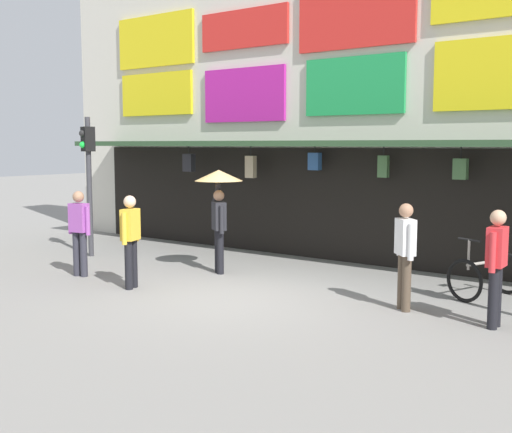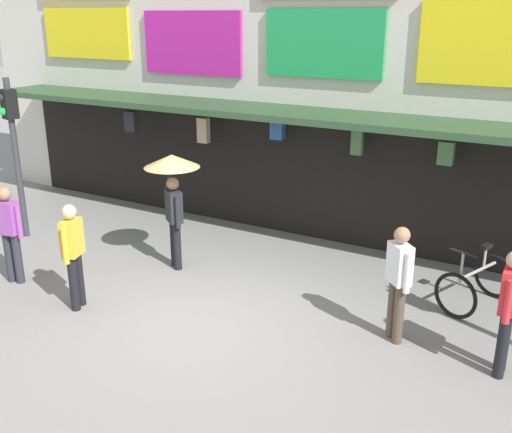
% 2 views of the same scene
% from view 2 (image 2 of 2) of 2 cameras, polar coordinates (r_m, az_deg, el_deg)
% --- Properties ---
extents(ground_plane, '(80.00, 80.00, 0.00)m').
position_cam_2_polar(ground_plane, '(9.01, -4.67, -9.95)').
color(ground_plane, gray).
extents(shopfront, '(18.00, 2.60, 8.00)m').
position_cam_2_polar(shopfront, '(11.93, 7.75, 16.96)').
color(shopfront, beige).
rests_on(shopfront, ground).
extents(traffic_light_near, '(0.34, 0.35, 3.20)m').
position_cam_2_polar(traffic_light_near, '(12.57, -22.37, 7.44)').
color(traffic_light_near, '#38383D').
rests_on(traffic_light_near, ground).
extents(bicycle_parked, '(1.09, 1.34, 1.05)m').
position_cam_2_polar(bicycle_parked, '(9.81, 20.38, -6.08)').
color(bicycle_parked, black).
rests_on(bicycle_parked, ground).
extents(pedestrian_in_red, '(0.41, 0.41, 1.68)m').
position_cam_2_polar(pedestrian_in_red, '(8.31, 13.54, -5.76)').
color(pedestrian_in_red, brown).
rests_on(pedestrian_in_red, ground).
extents(pedestrian_in_green, '(0.32, 0.51, 1.68)m').
position_cam_2_polar(pedestrian_in_green, '(9.39, -17.18, -3.16)').
color(pedestrian_in_green, black).
rests_on(pedestrian_in_green, ground).
extents(pedestrian_in_white, '(0.52, 0.28, 1.68)m').
position_cam_2_polar(pedestrian_in_white, '(10.65, -22.63, -1.18)').
color(pedestrian_in_white, '#2D2D38').
rests_on(pedestrian_in_white, ground).
extents(pedestrian_with_umbrella, '(0.96, 0.96, 2.08)m').
position_cam_2_polar(pedestrian_with_umbrella, '(10.30, -8.03, 3.55)').
color(pedestrian_with_umbrella, black).
rests_on(pedestrian_with_umbrella, ground).
extents(pedestrian_in_black, '(0.23, 0.53, 1.68)m').
position_cam_2_polar(pedestrian_in_black, '(7.96, 23.13, -7.97)').
color(pedestrian_in_black, black).
rests_on(pedestrian_in_black, ground).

